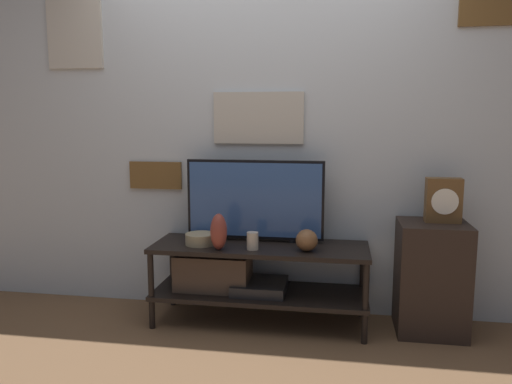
# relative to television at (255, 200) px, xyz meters

# --- Properties ---
(ground_plane) EXTENTS (12.00, 12.00, 0.00)m
(ground_plane) POSITION_rel_television_xyz_m (0.05, -0.39, -0.84)
(ground_plane) COLOR brown
(wall_back) EXTENTS (6.40, 0.08, 2.70)m
(wall_back) POSITION_rel_television_xyz_m (0.05, 0.19, 0.52)
(wall_back) COLOR #B2BCC6
(wall_back) RESTS_ON ground_plane
(media_console) EXTENTS (1.46, 0.49, 0.55)m
(media_console) POSITION_rel_television_xyz_m (-0.07, -0.11, -0.49)
(media_console) COLOR black
(media_console) RESTS_ON ground_plane
(television) EXTENTS (0.95, 0.05, 0.57)m
(television) POSITION_rel_television_xyz_m (0.00, 0.00, 0.00)
(television) COLOR black
(television) RESTS_ON media_console
(vase_wide_bowl) EXTENTS (0.20, 0.20, 0.07)m
(vase_wide_bowl) POSITION_rel_television_xyz_m (-0.35, -0.15, -0.26)
(vase_wide_bowl) COLOR tan
(vase_wide_bowl) RESTS_ON media_console
(vase_urn_stoneware) EXTENTS (0.11, 0.13, 0.24)m
(vase_urn_stoneware) POSITION_rel_television_xyz_m (-0.19, -0.27, -0.17)
(vase_urn_stoneware) COLOR brown
(vase_urn_stoneware) RESTS_ON media_console
(vase_round_glass) EXTENTS (0.14, 0.14, 0.14)m
(vase_round_glass) POSITION_rel_television_xyz_m (0.37, -0.21, -0.22)
(vase_round_glass) COLOR brown
(vase_round_glass) RESTS_ON media_console
(candle_jar) EXTENTS (0.08, 0.08, 0.11)m
(candle_jar) POSITION_rel_television_xyz_m (0.02, -0.22, -0.24)
(candle_jar) COLOR #C1B29E
(candle_jar) RESTS_ON media_console
(side_table) EXTENTS (0.44, 0.40, 0.73)m
(side_table) POSITION_rel_television_xyz_m (1.18, -0.06, -0.47)
(side_table) COLOR black
(side_table) RESTS_ON ground_plane
(mantel_clock) EXTENTS (0.22, 0.11, 0.29)m
(mantel_clock) POSITION_rel_television_xyz_m (1.24, -0.03, 0.04)
(mantel_clock) COLOR brown
(mantel_clock) RESTS_ON side_table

